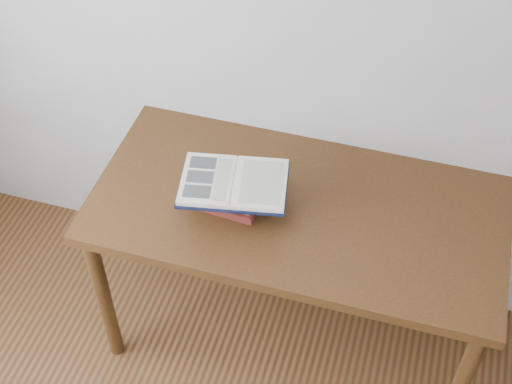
% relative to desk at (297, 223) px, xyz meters
% --- Properties ---
extents(desk, '(1.50, 0.75, 0.81)m').
position_rel_desk_xyz_m(desk, '(0.00, 0.00, 0.00)').
color(desk, '#492B12').
rests_on(desk, ground).
extents(book_stack, '(0.25, 0.18, 0.13)m').
position_rel_desk_xyz_m(book_stack, '(-0.24, -0.05, 0.16)').
color(book_stack, maroon).
rests_on(book_stack, desk).
extents(open_book, '(0.41, 0.32, 0.03)m').
position_rel_desk_xyz_m(open_book, '(-0.21, -0.09, 0.24)').
color(open_book, black).
rests_on(open_book, book_stack).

